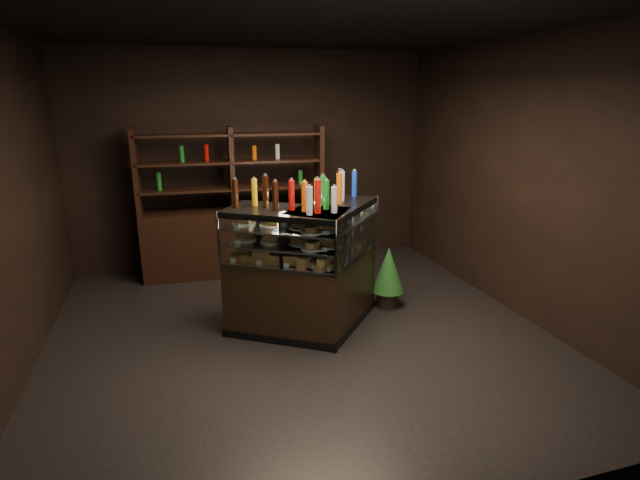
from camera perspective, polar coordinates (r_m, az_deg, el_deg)
The scene contains 7 objects.
ground at distance 5.28m, azimuth -2.31°, elevation -10.70°, with size 5.00×5.00×0.00m, color black.
room_shell at distance 4.73m, azimuth -2.58°, elevation 10.74°, with size 5.02×5.02×3.01m.
display_case at distance 5.25m, azimuth -1.20°, elevation -5.51°, with size 1.81×1.32×1.33m.
food_display at distance 5.07m, azimuth -1.21°, elevation 0.13°, with size 1.48×0.95×0.41m.
bottles_top at distance 4.96m, azimuth -1.27°, elevation 5.40°, with size 1.30×0.81×0.30m.
potted_conifer at distance 5.82m, azimuth 7.82°, elevation -3.25°, with size 0.38×0.38×0.81m.
back_shelving at distance 6.89m, azimuth -9.73°, elevation 1.01°, with size 2.45×0.55×2.00m.
Camera 1 is at (-1.17, -4.56, 2.40)m, focal length 28.00 mm.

